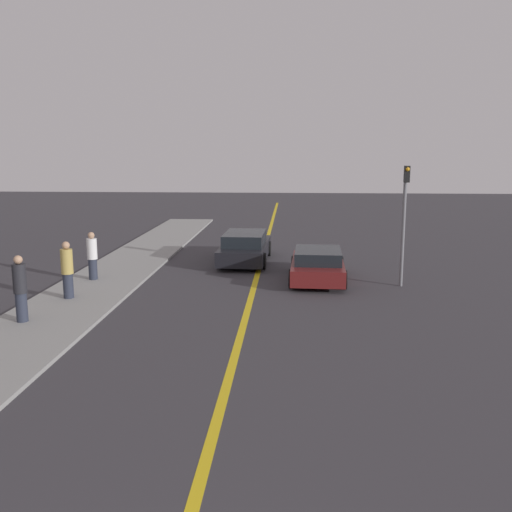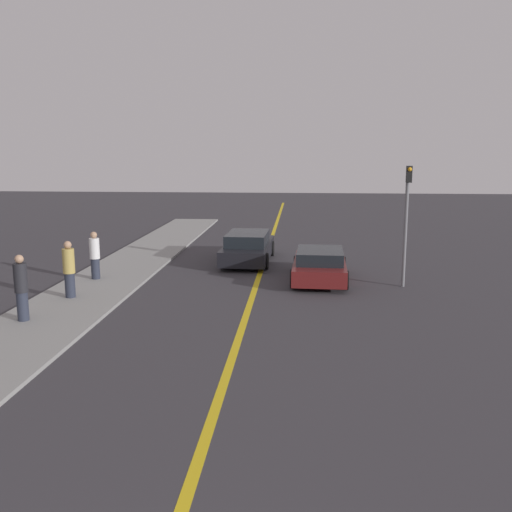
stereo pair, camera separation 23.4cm
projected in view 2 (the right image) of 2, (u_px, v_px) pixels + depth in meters
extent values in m
cube|color=gold|center=(259.00, 275.00, 21.58)|extent=(0.20, 60.00, 0.01)
cube|color=gray|center=(114.00, 276.00, 21.29)|extent=(2.88, 34.59, 0.10)
cube|color=maroon|center=(319.00, 268.00, 20.64)|extent=(1.99, 4.15, 0.56)
cube|color=black|center=(320.00, 256.00, 20.34)|extent=(1.70, 2.30, 0.43)
cylinder|color=black|center=(297.00, 264.00, 21.99)|extent=(0.24, 0.66, 0.65)
cylinder|color=black|center=(342.00, 265.00, 21.80)|extent=(0.24, 0.66, 0.65)
cylinder|color=black|center=(294.00, 279.00, 19.52)|extent=(0.24, 0.66, 0.65)
cylinder|color=black|center=(345.00, 280.00, 19.33)|extent=(0.24, 0.66, 0.65)
cube|color=black|center=(248.00, 250.00, 24.12)|extent=(1.98, 4.84, 0.61)
cube|color=black|center=(247.00, 238.00, 23.79)|extent=(1.70, 2.68, 0.49)
cylinder|color=black|center=(233.00, 248.00, 25.70)|extent=(0.24, 0.66, 0.65)
cylinder|color=black|center=(271.00, 248.00, 25.51)|extent=(0.24, 0.66, 0.65)
cylinder|color=black|center=(222.00, 260.00, 22.79)|extent=(0.24, 0.66, 0.65)
cylinder|color=black|center=(265.00, 261.00, 22.61)|extent=(0.24, 0.66, 0.65)
cylinder|color=#282D3D|center=(23.00, 306.00, 15.47)|extent=(0.30, 0.30, 0.79)
cylinder|color=#232328|center=(20.00, 278.00, 15.33)|extent=(0.36, 0.36, 0.79)
sphere|color=tan|center=(19.00, 259.00, 15.23)|extent=(0.23, 0.23, 0.23)
cylinder|color=#282D3D|center=(70.00, 285.00, 17.91)|extent=(0.31, 0.31, 0.78)
cylinder|color=tan|center=(69.00, 261.00, 17.77)|extent=(0.37, 0.37, 0.78)
sphere|color=tan|center=(68.00, 245.00, 17.68)|extent=(0.24, 0.24, 0.24)
cylinder|color=#282D3D|center=(95.00, 269.00, 20.49)|extent=(0.31, 0.31, 0.74)
cylinder|color=silver|center=(94.00, 248.00, 20.35)|extent=(0.36, 0.36, 0.74)
sphere|color=tan|center=(94.00, 235.00, 20.26)|extent=(0.23, 0.23, 0.23)
cylinder|color=slate|center=(405.00, 227.00, 19.42)|extent=(0.12, 0.12, 4.15)
cube|color=black|center=(409.00, 174.00, 18.91)|extent=(0.18, 0.18, 0.55)
sphere|color=orange|center=(410.00, 169.00, 18.79)|extent=(0.14, 0.14, 0.14)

